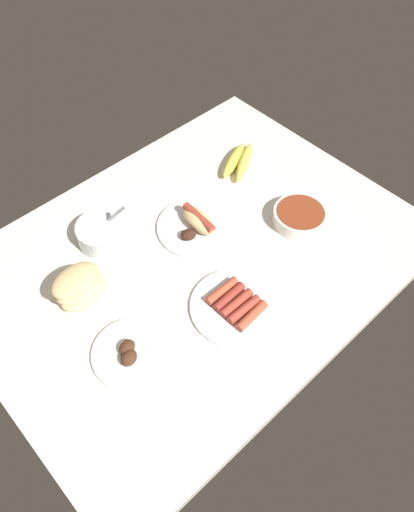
% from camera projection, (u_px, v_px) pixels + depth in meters
% --- Properties ---
extents(ground_plane, '(1.20, 0.90, 0.03)m').
position_uv_depth(ground_plane, '(195.00, 258.00, 1.40)').
color(ground_plane, silver).
extents(plate_hotdog_assembled, '(0.24, 0.24, 0.06)m').
position_uv_depth(plate_hotdog_assembled, '(198.00, 224.00, 1.43)').
color(plate_hotdog_assembled, white).
rests_on(plate_hotdog_assembled, ground_plane).
extents(plate_grilled_meat, '(0.19, 0.19, 0.04)m').
position_uv_depth(plate_grilled_meat, '(131.00, 353.00, 1.19)').
color(plate_grilled_meat, white).
rests_on(plate_grilled_meat, ground_plane).
extents(bowl_coleslaw, '(0.15, 0.15, 0.16)m').
position_uv_depth(bowl_coleslaw, '(103.00, 232.00, 1.39)').
color(bowl_coleslaw, silver).
rests_on(bowl_coleslaw, ground_plane).
extents(bowl_chili, '(0.15, 0.15, 0.04)m').
position_uv_depth(bowl_chili, '(300.00, 216.00, 1.44)').
color(bowl_chili, white).
rests_on(bowl_chili, ground_plane).
extents(bread_stack, '(0.14, 0.10, 0.11)m').
position_uv_depth(bread_stack, '(80.00, 287.00, 1.25)').
color(bread_stack, '#E5C689').
rests_on(bread_stack, ground_plane).
extents(banana_bunch, '(0.19, 0.14, 0.04)m').
position_uv_depth(banana_bunch, '(239.00, 161.00, 1.59)').
color(banana_bunch, gold).
rests_on(banana_bunch, ground_plane).
extents(plate_sausages, '(0.24, 0.24, 0.03)m').
position_uv_depth(plate_sausages, '(236.00, 305.00, 1.27)').
color(plate_sausages, white).
rests_on(plate_sausages, ground_plane).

